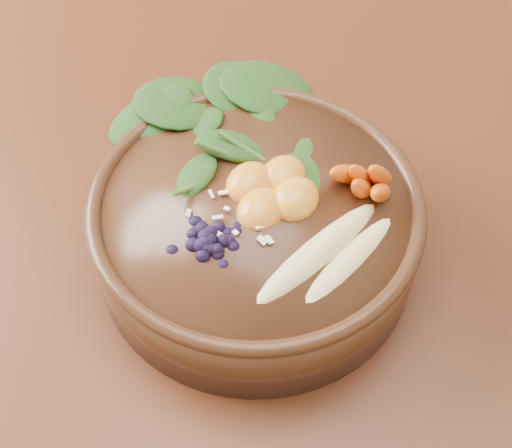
% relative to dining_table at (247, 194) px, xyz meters
% --- Properties ---
extents(ground, '(4.00, 4.00, 0.00)m').
position_rel_dining_table_xyz_m(ground, '(0.00, 0.00, -0.66)').
color(ground, '#381E0F').
rests_on(ground, ground).
extents(dining_table, '(1.60, 0.90, 0.75)m').
position_rel_dining_table_xyz_m(dining_table, '(0.00, 0.00, 0.00)').
color(dining_table, '#331C0C').
rests_on(dining_table, ground).
extents(stoneware_bowl, '(0.39, 0.39, 0.09)m').
position_rel_dining_table_xyz_m(stoneware_bowl, '(0.09, -0.13, 0.14)').
color(stoneware_bowl, '#412312').
rests_on(stoneware_bowl, dining_table).
extents(kale_heap, '(0.25, 0.23, 0.05)m').
position_rel_dining_table_xyz_m(kale_heap, '(0.06, -0.05, 0.21)').
color(kale_heap, '#244A18').
rests_on(kale_heap, stoneware_bowl).
extents(carrot_cluster, '(0.08, 0.08, 0.09)m').
position_rel_dining_table_xyz_m(carrot_cluster, '(0.17, -0.06, 0.23)').
color(carrot_cluster, '#DF5810').
rests_on(carrot_cluster, stoneware_bowl).
extents(banana_halves, '(0.09, 0.18, 0.03)m').
position_rel_dining_table_xyz_m(banana_halves, '(0.19, -0.15, 0.20)').
color(banana_halves, '#E0CC84').
rests_on(banana_halves, stoneware_bowl).
extents(mandarin_cluster, '(0.11, 0.12, 0.04)m').
position_rel_dining_table_xyz_m(mandarin_cluster, '(0.10, -0.11, 0.20)').
color(mandarin_cluster, orange).
rests_on(mandarin_cluster, stoneware_bowl).
extents(blueberry_pile, '(0.17, 0.14, 0.05)m').
position_rel_dining_table_xyz_m(blueberry_pile, '(0.08, -0.20, 0.20)').
color(blueberry_pile, black).
rests_on(blueberry_pile, stoneware_bowl).
extents(coconut_flakes, '(0.12, 0.10, 0.01)m').
position_rel_dining_table_xyz_m(coconut_flakes, '(0.09, -0.15, 0.19)').
color(coconut_flakes, white).
rests_on(coconut_flakes, stoneware_bowl).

